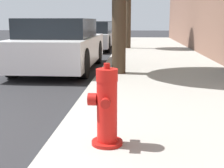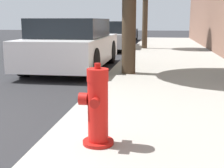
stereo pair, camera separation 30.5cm
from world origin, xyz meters
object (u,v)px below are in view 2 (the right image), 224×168
object	(u,v)px
parked_car_near	(73,45)
parked_car_far	(122,32)
parked_car_mid	(110,36)
fire_hydrant	(97,108)

from	to	relation	value
parked_car_near	parked_car_far	xyz separation A→B (m)	(-0.05, 11.94, -0.05)
parked_car_mid	parked_car_far	xyz separation A→B (m)	(-0.12, 5.84, -0.00)
fire_hydrant	parked_car_mid	bearing A→B (deg)	98.38
fire_hydrant	parked_car_mid	size ratio (longest dim) A/B	0.18
parked_car_near	parked_car_mid	xyz separation A→B (m)	(0.07, 6.10, -0.05)
fire_hydrant	parked_car_near	xyz separation A→B (m)	(-1.76, 5.39, 0.19)
parked_car_far	fire_hydrant	bearing A→B (deg)	-84.04
fire_hydrant	parked_car_far	bearing A→B (deg)	95.96
parked_car_mid	fire_hydrant	bearing A→B (deg)	-81.62
parked_car_mid	parked_car_far	world-z (taller)	parked_car_far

